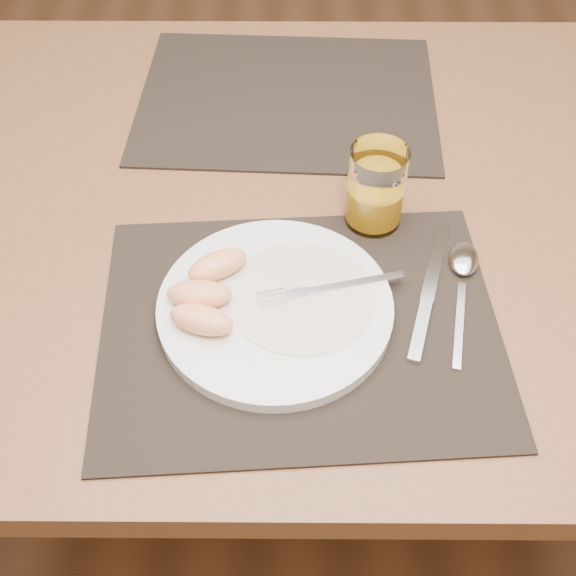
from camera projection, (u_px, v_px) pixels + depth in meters
The scene contains 11 objects.
ground at pixel (298, 459), 1.54m from camera, with size 5.00×5.00×0.00m, color brown.
table at pixel (303, 240), 1.03m from camera, with size 1.40×0.90×0.75m.
placemat_near at pixel (300, 326), 0.82m from camera, with size 0.45×0.35×0.00m, color black.
placemat_far at pixel (287, 98), 1.11m from camera, with size 0.45×0.35×0.00m, color black.
plate at pixel (275, 307), 0.83m from camera, with size 0.27×0.27×0.02m, color white.
plate_dressing at pixel (301, 296), 0.83m from camera, with size 0.17×0.17×0.00m.
fork at pixel (318, 290), 0.83m from camera, with size 0.17×0.06×0.00m.
knife at pixel (427, 300), 0.84m from camera, with size 0.08×0.22×0.01m.
spoon at pixel (463, 268), 0.87m from camera, with size 0.06×0.19×0.01m.
juice_glass at pixel (376, 191), 0.89m from camera, with size 0.07×0.07×0.11m.
grapefruit_wedges at pixel (206, 292), 0.81m from camera, with size 0.10×0.14×0.03m.
Camera 1 is at (-0.02, -0.72, 1.40)m, focal length 45.00 mm.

